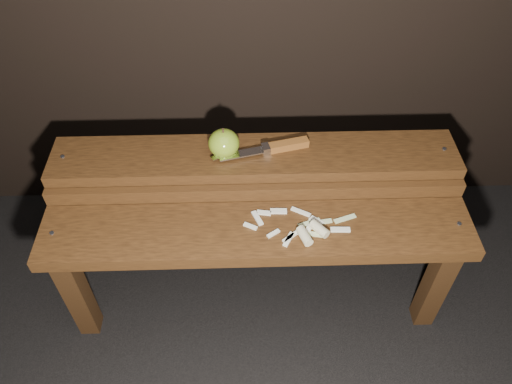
{
  "coord_description": "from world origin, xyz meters",
  "views": [
    {
      "loc": [
        -0.03,
        -0.91,
        1.49
      ],
      "look_at": [
        0.0,
        0.06,
        0.45
      ],
      "focal_mm": 35.0,
      "sensor_mm": 36.0,
      "label": 1
    }
  ],
  "objects_px": {
    "bench_front_tier": "(257,247)",
    "apple": "(224,143)",
    "knife": "(276,147)",
    "bench_rear_tier": "(255,175)"
  },
  "relations": [
    {
      "from": "knife",
      "to": "apple",
      "type": "bearing_deg",
      "value": -176.12
    },
    {
      "from": "apple",
      "to": "knife",
      "type": "xyz_separation_m",
      "value": [
        0.15,
        0.01,
        -0.03
      ]
    },
    {
      "from": "bench_front_tier",
      "to": "knife",
      "type": "height_order",
      "value": "knife"
    },
    {
      "from": "bench_rear_tier",
      "to": "apple",
      "type": "bearing_deg",
      "value": 177.23
    },
    {
      "from": "bench_rear_tier",
      "to": "apple",
      "type": "xyz_separation_m",
      "value": [
        -0.09,
        0.0,
        0.13
      ]
    },
    {
      "from": "bench_front_tier",
      "to": "bench_rear_tier",
      "type": "xyz_separation_m",
      "value": [
        0.0,
        0.23,
        0.06
      ]
    },
    {
      "from": "bench_front_tier",
      "to": "bench_rear_tier",
      "type": "relative_size",
      "value": 1.0
    },
    {
      "from": "bench_front_tier",
      "to": "apple",
      "type": "bearing_deg",
      "value": 111.12
    },
    {
      "from": "bench_front_tier",
      "to": "bench_rear_tier",
      "type": "bearing_deg",
      "value": 90.0
    },
    {
      "from": "bench_front_tier",
      "to": "knife",
      "type": "bearing_deg",
      "value": 75.27
    }
  ]
}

